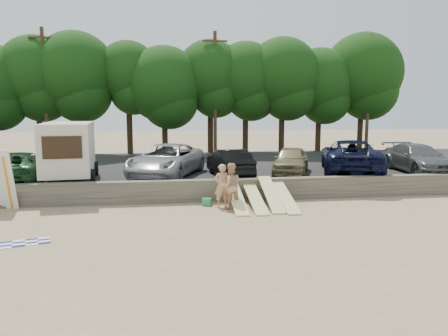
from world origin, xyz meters
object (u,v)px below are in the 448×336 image
(car_1, at_px, (20,167))
(car_2, at_px, (166,160))
(car_3, at_px, (230,163))
(beachgoer_a, at_px, (221,186))
(car_5, at_px, (351,156))
(car_6, at_px, (418,158))
(box_trailer, at_px, (68,148))
(beachgoer_b, at_px, (230,186))
(cooler, at_px, (207,202))
(car_4, at_px, (291,160))

(car_1, xyz_separation_m, car_2, (7.01, 0.66, 0.11))
(car_3, relative_size, beachgoer_a, 2.32)
(car_5, height_order, car_6, car_5)
(car_1, bearing_deg, box_trailer, 173.14)
(beachgoer_b, height_order, cooler, beachgoer_b)
(car_5, height_order, cooler, car_5)
(beachgoer_a, height_order, beachgoer_b, beachgoer_b)
(car_4, bearing_deg, beachgoer_b, -109.11)
(car_3, height_order, cooler, car_3)
(car_6, bearing_deg, cooler, -160.60)
(car_4, relative_size, car_6, 0.81)
(car_4, bearing_deg, beachgoer_a, -113.33)
(car_1, height_order, car_2, car_2)
(car_5, distance_m, beachgoer_b, 8.80)
(car_2, height_order, car_5, car_5)
(box_trailer, relative_size, car_1, 0.89)
(car_6, bearing_deg, car_2, -179.36)
(car_5, bearing_deg, car_6, -168.91)
(beachgoer_a, relative_size, beachgoer_b, 0.96)
(box_trailer, distance_m, car_3, 7.97)
(car_1, bearing_deg, car_6, 175.41)
(car_4, distance_m, beachgoer_a, 6.19)
(beachgoer_a, distance_m, cooler, 1.04)
(car_3, bearing_deg, beachgoer_a, 69.50)
(car_6, xyz_separation_m, beachgoer_a, (-11.43, -3.89, -0.53))
(car_3, bearing_deg, car_4, -177.53)
(car_2, bearing_deg, box_trailer, -149.90)
(beachgoer_a, bearing_deg, beachgoer_b, 121.70)
(car_4, distance_m, car_6, 7.08)
(car_6, bearing_deg, car_1, -176.71)
(beachgoer_b, bearing_deg, car_5, -155.11)
(cooler, bearing_deg, car_5, 47.38)
(car_4, relative_size, beachgoer_a, 2.27)
(car_6, bearing_deg, car_5, 175.41)
(car_1, xyz_separation_m, cooler, (8.70, -3.44, -1.26))
(box_trailer, xyz_separation_m, cooler, (6.39, -3.36, -2.12))
(car_1, height_order, cooler, car_1)
(car_2, bearing_deg, cooler, -46.53)
(box_trailer, bearing_deg, car_3, -4.49)
(box_trailer, relative_size, beachgoer_a, 2.46)
(box_trailer, bearing_deg, car_5, -2.52)
(car_4, bearing_deg, car_3, -149.15)
(car_3, height_order, car_5, car_5)
(box_trailer, distance_m, car_4, 11.40)
(box_trailer, height_order, beachgoer_a, box_trailer)
(car_4, bearing_deg, car_2, -159.27)
(box_trailer, distance_m, cooler, 7.52)
(car_2, bearing_deg, car_1, -153.52)
(box_trailer, xyz_separation_m, car_5, (14.74, 0.66, -0.68))
(box_trailer, height_order, car_2, box_trailer)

